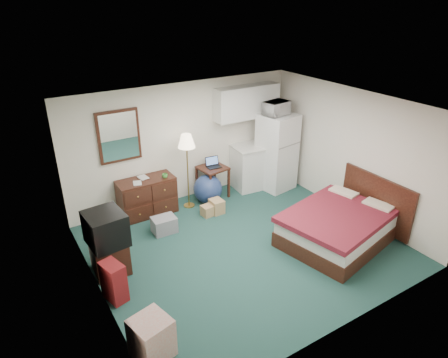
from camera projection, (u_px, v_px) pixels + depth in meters
floor at (244, 246)px, 7.10m from camera, size 5.00×4.50×0.01m
ceiling at (247, 109)px, 6.03m from camera, size 5.00×4.50×0.01m
walls at (245, 183)px, 6.56m from camera, size 5.01×4.51×2.50m
mirror at (119, 136)px, 7.45m from camera, size 0.80×0.06×1.00m
upper_cabinets at (247, 102)px, 8.54m from camera, size 1.50×0.35×0.70m
headboard at (376, 201)px, 7.45m from camera, size 0.06×1.56×1.00m
dresser at (147, 197)px, 7.98m from camera, size 1.12×0.51×0.76m
floor_lamp at (188, 172)px, 8.08m from camera, size 0.40×0.40×1.59m
desk at (213, 182)px, 8.66m from camera, size 0.62×0.62×0.70m
exercise_ball at (208, 189)px, 8.45m from camera, size 0.66×0.66×0.61m
kitchen_counter at (252, 166)px, 9.09m from camera, size 0.94×0.75×0.97m
fridge at (277, 152)px, 8.88m from camera, size 0.80×0.80×1.72m
bed at (337, 228)px, 7.09m from camera, size 2.12×1.80×0.59m
tv_stand at (110, 257)px, 6.38m from camera, size 0.54×0.59×0.52m
suitcase at (114, 282)px, 5.76m from camera, size 0.33×0.43×0.61m
retail_box at (152, 338)px, 4.87m from camera, size 0.53×0.53×0.55m
file_bin at (164, 225)px, 7.45m from camera, size 0.45×0.34×0.30m
cardboard_box_a at (208, 210)px, 8.02m from camera, size 0.28×0.24×0.22m
cardboard_box_b at (217, 206)px, 8.11m from camera, size 0.24×0.29×0.29m
laptop at (214, 163)px, 8.46m from camera, size 0.32×0.27×0.20m
crt_tv at (106, 229)px, 6.15m from camera, size 0.63×0.67×0.53m
microwave at (277, 107)px, 8.38m from camera, size 0.58×0.39×0.36m
book_a at (133, 179)px, 7.58m from camera, size 0.15×0.06×0.21m
book_b at (139, 174)px, 7.77m from camera, size 0.17×0.04×0.23m
mug at (165, 175)px, 7.85m from camera, size 0.13×0.12×0.11m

